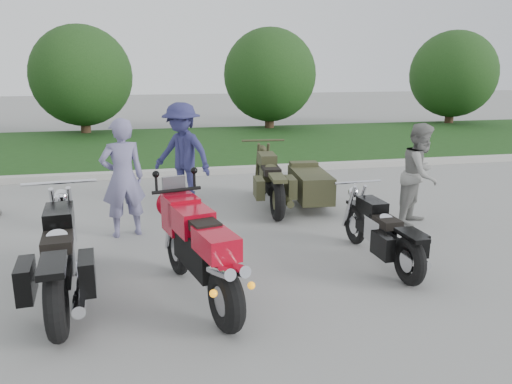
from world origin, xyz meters
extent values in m
plane|color=gray|center=(0.00, 0.00, 0.00)|extent=(80.00, 80.00, 0.00)
cube|color=#B4B2AA|center=(0.00, 6.00, 0.07)|extent=(60.00, 0.30, 0.15)
cube|color=#22501B|center=(0.00, 10.15, 0.07)|extent=(60.00, 8.00, 0.14)
cylinder|color=#3F2B1C|center=(-3.00, 13.50, 0.60)|extent=(0.36, 0.36, 1.20)
sphere|color=#1A3714|center=(-3.00, 13.50, 2.20)|extent=(3.60, 3.60, 3.60)
cylinder|color=#3F2B1C|center=(4.00, 13.50, 0.60)|extent=(0.36, 0.36, 1.20)
sphere|color=#1A3714|center=(4.00, 13.50, 2.20)|extent=(3.60, 3.60, 3.60)
cylinder|color=#3F2B1C|center=(12.00, 13.50, 0.60)|extent=(0.36, 0.36, 1.20)
sphere|color=#1A3714|center=(12.00, 13.50, 2.20)|extent=(3.60, 3.60, 3.60)
torus|color=black|center=(-0.09, -1.40, 0.34)|extent=(0.36, 0.71, 0.68)
torus|color=black|center=(-0.47, 0.14, 0.33)|extent=(0.28, 0.67, 0.66)
cube|color=black|center=(-0.27, -0.68, 0.60)|extent=(0.53, 1.03, 0.38)
cube|color=#A80618|center=(-0.33, -0.44, 0.90)|extent=(0.50, 0.67, 0.28)
cube|color=#A80618|center=(-0.15, -1.16, 0.85)|extent=(0.46, 0.66, 0.24)
cube|color=black|center=(-0.23, -0.82, 0.94)|extent=(0.37, 0.44, 0.11)
cube|color=#A80618|center=(-0.42, -0.05, 0.85)|extent=(0.46, 0.51, 0.44)
cylinder|color=silver|center=(-0.15, -1.47, 0.68)|extent=(0.24, 0.52, 0.24)
cylinder|color=silver|center=(0.00, -1.44, 0.68)|extent=(0.24, 0.52, 0.24)
torus|color=black|center=(-1.70, -1.22, 0.38)|extent=(0.26, 0.77, 0.76)
torus|color=black|center=(-1.88, 0.61, 0.36)|extent=(0.20, 0.72, 0.71)
cube|color=black|center=(-1.79, -0.30, 0.47)|extent=(0.37, 1.35, 0.16)
cube|color=silver|center=(-1.79, -0.30, 0.56)|extent=(0.38, 0.53, 0.39)
cube|color=black|center=(-1.83, 0.03, 0.87)|extent=(0.37, 0.64, 0.24)
cube|color=black|center=(-1.78, -0.47, 0.76)|extent=(0.36, 0.58, 0.13)
cube|color=black|center=(-1.70, -1.22, 0.78)|extent=(0.30, 0.63, 0.07)
cylinder|color=silver|center=(-1.56, -0.67, 0.31)|extent=(0.23, 1.23, 0.11)
torus|color=black|center=(2.24, -0.79, 0.31)|extent=(0.18, 0.62, 0.61)
torus|color=black|center=(2.18, 0.70, 0.29)|extent=(0.13, 0.58, 0.58)
cube|color=black|center=(2.21, -0.05, 0.38)|extent=(0.24, 1.09, 0.13)
cube|color=silver|center=(2.21, -0.05, 0.45)|extent=(0.29, 0.42, 0.32)
cube|color=black|center=(2.20, 0.22, 0.70)|extent=(0.27, 0.51, 0.20)
cube|color=black|center=(2.21, -0.18, 0.61)|extent=(0.27, 0.46, 0.11)
cube|color=black|center=(2.24, -0.79, 0.63)|extent=(0.22, 0.50, 0.05)
cylinder|color=silver|center=(2.38, -0.36, 0.25)|extent=(0.13, 1.00, 0.09)
torus|color=black|center=(1.33, 2.02, 0.37)|extent=(0.24, 0.74, 0.73)
torus|color=black|center=(1.48, 3.79, 0.34)|extent=(0.19, 0.70, 0.69)
cube|color=black|center=(1.41, 2.90, 0.45)|extent=(0.35, 1.30, 0.15)
cube|color=#393A21|center=(1.41, 2.90, 0.54)|extent=(0.36, 0.51, 0.38)
cube|color=#393A21|center=(1.43, 3.23, 0.84)|extent=(0.35, 0.61, 0.24)
cube|color=black|center=(1.39, 2.74, 0.73)|extent=(0.35, 0.56, 0.13)
cube|color=#393A21|center=(1.33, 2.02, 0.75)|extent=(0.29, 0.61, 0.06)
cylinder|color=#393A21|center=(1.57, 2.51, 0.30)|extent=(0.21, 1.19, 0.11)
cube|color=#393A21|center=(2.15, 2.73, 0.43)|extent=(0.71, 1.44, 0.48)
torus|color=black|center=(2.41, 2.71, 0.30)|extent=(0.18, 0.61, 0.60)
imported|color=slate|center=(-1.18, 1.81, 0.92)|extent=(0.76, 0.59, 1.84)
imported|color=gray|center=(3.60, 1.41, 0.84)|extent=(1.04, 1.02, 1.69)
imported|color=navy|center=(-0.15, 3.53, 0.96)|extent=(1.41, 1.35, 1.92)
camera|label=1|loc=(-0.76, -5.88, 2.60)|focal=35.00mm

